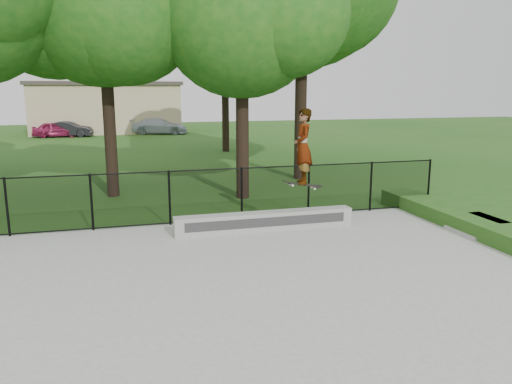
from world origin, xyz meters
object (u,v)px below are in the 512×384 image
(grind_ledge, at_px, (265,221))
(car_a, at_px, (56,130))
(car_b, at_px, (68,129))
(skater_airborne, at_px, (303,147))
(car_c, at_px, (159,126))

(grind_ledge, xyz_separation_m, car_a, (-8.17, 29.67, 0.29))
(car_b, height_order, skater_airborne, skater_airborne)
(car_a, relative_size, car_b, 1.06)
(grind_ledge, relative_size, skater_airborne, 2.30)
(car_b, xyz_separation_m, skater_airborne, (8.19, -29.99, 1.63))
(grind_ledge, bearing_deg, skater_airborne, -16.89)
(grind_ledge, relative_size, car_b, 1.44)
(car_a, height_order, skater_airborne, skater_airborne)
(car_c, xyz_separation_m, skater_airborne, (1.08, -30.65, 1.57))
(grind_ledge, distance_m, car_c, 30.38)
(grind_ledge, distance_m, car_b, 30.59)
(car_c, distance_m, skater_airborne, 30.71)
(car_b, relative_size, skater_airborne, 1.60)
(car_b, relative_size, car_c, 0.79)
(car_b, xyz_separation_m, car_c, (7.11, 0.66, 0.06))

